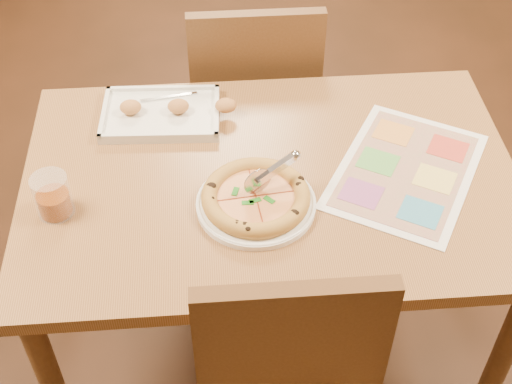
{
  "coord_description": "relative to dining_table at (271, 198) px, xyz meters",
  "views": [
    {
      "loc": [
        -0.14,
        -1.35,
        2.0
      ],
      "look_at": [
        -0.05,
        -0.11,
        0.77
      ],
      "focal_mm": 50.0,
      "sensor_mm": 36.0,
      "label": 1
    }
  ],
  "objects": [
    {
      "name": "menu",
      "position": [
        0.36,
        -0.01,
        0.09
      ],
      "size": [
        0.52,
        0.57,
        0.0
      ],
      "primitive_type": "cube",
      "rotation": [
        0.0,
        0.0,
        -0.52
      ],
      "color": "white",
      "rests_on": "dining_table"
    },
    {
      "name": "plate",
      "position": [
        -0.05,
        -0.11,
        0.09
      ],
      "size": [
        0.34,
        0.34,
        0.02
      ],
      "primitive_type": "cylinder",
      "rotation": [
        0.0,
        0.0,
        0.16
      ],
      "color": "white",
      "rests_on": "dining_table"
    },
    {
      "name": "glass_tumbler",
      "position": [
        -0.54,
        -0.09,
        0.13
      ],
      "size": [
        0.09,
        0.09,
        0.11
      ],
      "rotation": [
        0.0,
        0.0,
        -0.2
      ],
      "color": "#7D3309",
      "rests_on": "dining_table"
    },
    {
      "name": "chair_far",
      "position": [
        -0.0,
        0.6,
        -0.07
      ],
      "size": [
        0.42,
        0.42,
        0.47
      ],
      "rotation": [
        0.0,
        0.0,
        3.14
      ],
      "color": "brown",
      "rests_on": "ground"
    },
    {
      "name": "dining_table",
      "position": [
        0.0,
        0.0,
        0.0
      ],
      "size": [
        1.3,
        0.85,
        0.72
      ],
      "color": "#93643B",
      "rests_on": "ground"
    },
    {
      "name": "appetizer_tray",
      "position": [
        -0.28,
        0.26,
        0.1
      ],
      "size": [
        0.39,
        0.24,
        0.06
      ],
      "rotation": [
        0.0,
        0.0,
        -0.05
      ],
      "color": "silver",
      "rests_on": "dining_table"
    },
    {
      "name": "pizza",
      "position": [
        -0.05,
        -0.11,
        0.11
      ],
      "size": [
        0.27,
        0.27,
        0.04
      ],
      "rotation": [
        0.0,
        0.0,
        0.11
      ],
      "color": "gold",
      "rests_on": "plate"
    },
    {
      "name": "pizza_cutter",
      "position": [
        -0.01,
        -0.08,
        0.17
      ],
      "size": [
        0.14,
        0.07,
        0.09
      ],
      "rotation": [
        0.0,
        0.0,
        0.43
      ],
      "color": "silver",
      "rests_on": "pizza"
    }
  ]
}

